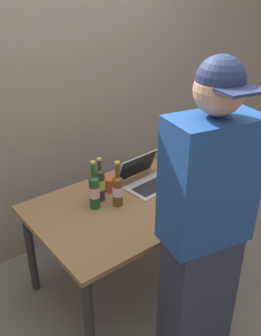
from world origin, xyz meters
TOP-DOWN VIEW (x-y plane):
  - ground_plane at (0.00, 0.00)m, footprint 8.00×8.00m
  - desk at (0.00, 0.00)m, footprint 1.21×0.87m
  - laptop at (0.28, 0.12)m, footprint 0.38×0.34m
  - beer_bottle_amber at (-0.05, 0.02)m, footprint 0.07×0.07m
  - beer_bottle_dark at (-0.18, 0.09)m, footprint 0.07×0.07m
  - beer_bottle_green at (-0.10, 0.14)m, footprint 0.06×0.06m
  - person_figure at (-0.06, -0.70)m, footprint 0.45×0.36m
  - coffee_mug at (0.02, 0.20)m, footprint 0.12×0.08m
  - back_wall at (0.00, 0.83)m, footprint 6.00×0.10m

SIDE VIEW (x-z plane):
  - ground_plane at x=0.00m, z-range 0.00..0.00m
  - desk at x=0.00m, z-range 0.26..0.96m
  - laptop at x=0.28m, z-range 0.64..0.84m
  - coffee_mug at x=0.02m, z-range 0.70..0.80m
  - beer_bottle_amber at x=-0.05m, z-range 0.66..0.97m
  - beer_bottle_green at x=-0.10m, z-range 0.67..0.98m
  - beer_bottle_dark at x=-0.18m, z-range 0.66..0.99m
  - person_figure at x=-0.06m, z-range 0.02..1.78m
  - back_wall at x=0.00m, z-range 0.00..2.60m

